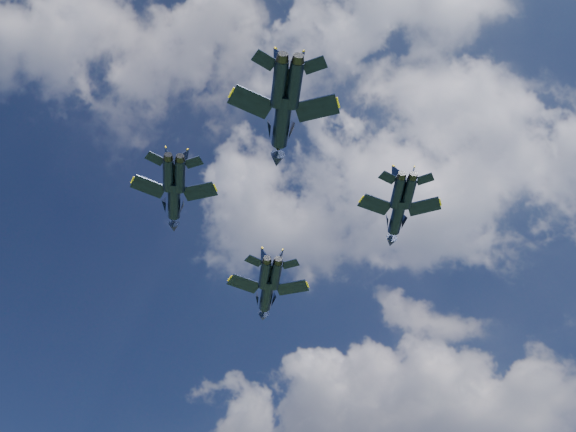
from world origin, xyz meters
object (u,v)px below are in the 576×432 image
at_px(jet_left, 174,202).
at_px(jet_slot, 282,124).
at_px(jet_right, 397,218).
at_px(jet_lead, 266,296).

xyz_separation_m(jet_left, jet_slot, (17.37, -6.87, 0.57)).
bearing_deg(jet_right, jet_lead, 136.16).
bearing_deg(jet_right, jet_slot, -135.94).
distance_m(jet_lead, jet_right, 24.31).
bearing_deg(jet_lead, jet_left, -126.52).
distance_m(jet_left, jet_right, 30.45).
bearing_deg(jet_left, jet_right, 1.93).
distance_m(jet_lead, jet_slot, 33.00).
bearing_deg(jet_right, jet_left, -173.85).
xyz_separation_m(jet_lead, jet_right, (22.56, -8.98, 1.22)).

